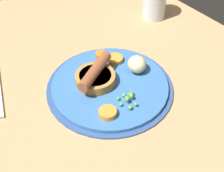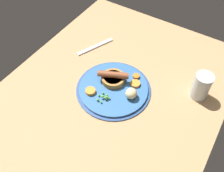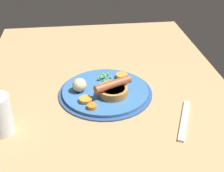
{
  "view_description": "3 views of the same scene",
  "coord_description": "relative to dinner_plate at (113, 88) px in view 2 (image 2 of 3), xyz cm",
  "views": [
    {
      "loc": [
        -41.66,
        38.52,
        63.0
      ],
      "look_at": [
        3.18,
        0.72,
        5.71
      ],
      "focal_mm": 60.0,
      "sensor_mm": 36.0,
      "label": 1
    },
    {
      "loc": [
        -46.0,
        -31.15,
        78.53
      ],
      "look_at": [
        3.74,
        0.03,
        6.28
      ],
      "focal_mm": 40.0,
      "sensor_mm": 36.0,
      "label": 2
    },
    {
      "loc": [
        85.19,
        -8.12,
        55.28
      ],
      "look_at": [
        5.69,
        1.92,
        6.09
      ],
      "focal_mm": 50.0,
      "sensor_mm": 36.0,
      "label": 3
    }
  ],
  "objects": [
    {
      "name": "sausage_pudding",
      "position": [
        2.8,
        1.74,
        2.61
      ],
      "size": [
        9.09,
        11.74,
        4.67
      ],
      "rotation": [
        0.0,
        0.0,
        5.15
      ],
      "color": "#AD7538",
      "rests_on": "dinner_plate"
    },
    {
      "name": "drinking_glass",
      "position": [
        14.71,
        -28.52,
        4.78
      ],
      "size": [
        6.45,
        6.45,
        10.7
      ],
      "primitive_type": "cylinder",
      "color": "silver",
      "rests_on": "dining_table"
    },
    {
      "name": "pea_pile",
      "position": [
        -6.43,
        0.1,
        1.73
      ],
      "size": [
        4.86,
        4.67,
        1.69
      ],
      "color": "#5BAA36",
      "rests_on": "dinner_plate"
    },
    {
      "name": "dinner_plate",
      "position": [
        0.0,
        0.0,
        0.0
      ],
      "size": [
        28.74,
        28.74,
        1.4
      ],
      "color": "#2D4C84",
      "rests_on": "dining_table"
    },
    {
      "name": "dining_table",
      "position": [
        -4.79,
        -0.17,
        -2.07
      ],
      "size": [
        110.0,
        80.0,
        3.0
      ],
      "primitive_type": "cube",
      "color": "tan",
      "rests_on": "ground"
    },
    {
      "name": "carrot_slice_3",
      "position": [
        9.13,
        -4.97,
        1.35
      ],
      "size": [
        3.76,
        3.76,
        1.03
      ],
      "primitive_type": "cylinder",
      "rotation": [
        0.0,
        0.0,
        3.91
      ],
      "color": "orange",
      "rests_on": "dinner_plate"
    },
    {
      "name": "potato_chunk_0",
      "position": [
        -0.4,
        -7.99,
        2.86
      ],
      "size": [
        5.06,
        4.89,
        4.05
      ],
      "primitive_type": "ellipsoid",
      "rotation": [
        0.0,
        0.0,
        1.42
      ],
      "color": "beige",
      "rests_on": "dinner_plate"
    },
    {
      "name": "fork",
      "position": [
        16.25,
        19.52,
        -0.27
      ],
      "size": [
        17.13,
        8.68,
        0.6
      ],
      "primitive_type": "cube",
      "rotation": [
        0.0,
        0.0,
        -0.41
      ],
      "color": "silver",
      "rests_on": "dining_table"
    },
    {
      "name": "carrot_slice_6",
      "position": [
        5.58,
        -6.53,
        1.37
      ],
      "size": [
        5.14,
        5.14,
        1.08
      ],
      "primitive_type": "cylinder",
      "rotation": [
        0.0,
        0.0,
        2.57
      ],
      "color": "orange",
      "rests_on": "dinner_plate"
    },
    {
      "name": "carrot_slice_1",
      "position": [
        -6.57,
        5.89,
        1.48
      ],
      "size": [
        4.97,
        4.97,
        1.28
      ],
      "primitive_type": "cylinder",
      "rotation": [
        0.0,
        0.0,
        1.99
      ],
      "color": "orange",
      "rests_on": "dinner_plate"
    }
  ]
}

